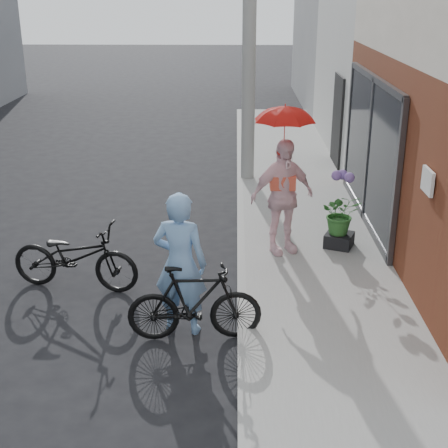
{
  "coord_description": "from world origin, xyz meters",
  "views": [
    {
      "loc": [
        0.84,
        -7.03,
        4.02
      ],
      "look_at": [
        0.7,
        0.59,
        1.1
      ],
      "focal_mm": 50.0,
      "sensor_mm": 36.0,
      "label": 1
    }
  ],
  "objects_px": {
    "utility_pole": "(250,14)",
    "officer": "(180,264)",
    "kimono_woman": "(282,197)",
    "bike_left": "(75,257)",
    "planter": "(339,240)",
    "bike_right": "(195,303)"
  },
  "relations": [
    {
      "from": "utility_pole",
      "to": "officer",
      "type": "distance_m",
      "value": 6.82
    },
    {
      "from": "officer",
      "to": "kimono_woman",
      "type": "bearing_deg",
      "value": -110.51
    },
    {
      "from": "utility_pole",
      "to": "bike_left",
      "type": "distance_m",
      "value": 6.44
    },
    {
      "from": "bike_left",
      "to": "planter",
      "type": "xyz_separation_m",
      "value": [
        3.9,
        1.31,
        -0.25
      ]
    },
    {
      "from": "bike_left",
      "to": "kimono_woman",
      "type": "bearing_deg",
      "value": -59.76
    },
    {
      "from": "planter",
      "to": "bike_left",
      "type": "bearing_deg",
      "value": -161.48
    },
    {
      "from": "officer",
      "to": "utility_pole",
      "type": "bearing_deg",
      "value": -87.26
    },
    {
      "from": "kimono_woman",
      "to": "officer",
      "type": "bearing_deg",
      "value": -145.85
    },
    {
      "from": "utility_pole",
      "to": "planter",
      "type": "relative_size",
      "value": 16.89
    },
    {
      "from": "utility_pole",
      "to": "bike_right",
      "type": "bearing_deg",
      "value": -96.5
    },
    {
      "from": "bike_left",
      "to": "bike_right",
      "type": "distance_m",
      "value": 2.2
    },
    {
      "from": "officer",
      "to": "kimono_woman",
      "type": "distance_m",
      "value": 2.62
    },
    {
      "from": "utility_pole",
      "to": "planter",
      "type": "height_order",
      "value": "utility_pole"
    },
    {
      "from": "bike_right",
      "to": "kimono_woman",
      "type": "height_order",
      "value": "kimono_woman"
    },
    {
      "from": "utility_pole",
      "to": "bike_right",
      "type": "distance_m",
      "value": 7.16
    },
    {
      "from": "officer",
      "to": "bike_right",
      "type": "distance_m",
      "value": 0.5
    },
    {
      "from": "officer",
      "to": "planter",
      "type": "bearing_deg",
      "value": -122.56
    },
    {
      "from": "bike_left",
      "to": "planter",
      "type": "distance_m",
      "value": 4.12
    },
    {
      "from": "officer",
      "to": "kimono_woman",
      "type": "height_order",
      "value": "kimono_woman"
    },
    {
      "from": "utility_pole",
      "to": "bike_left",
      "type": "bearing_deg",
      "value": -115.97
    },
    {
      "from": "bike_left",
      "to": "planter",
      "type": "bearing_deg",
      "value": -61.72
    },
    {
      "from": "utility_pole",
      "to": "planter",
      "type": "xyz_separation_m",
      "value": [
        1.4,
        -3.81,
        -3.27
      ]
    }
  ]
}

